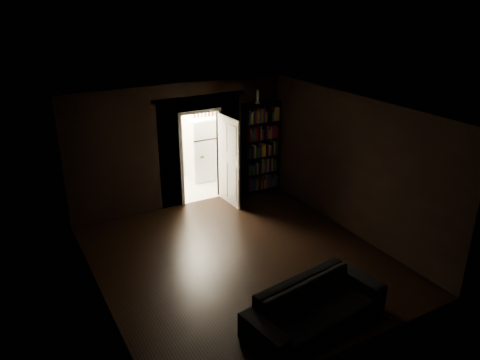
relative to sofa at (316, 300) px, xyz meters
name	(u,v)px	position (x,y,z in m)	size (l,w,h in m)	color
ground	(241,259)	(-0.08, 2.10, -0.43)	(5.50, 5.50, 0.00)	black
room_walls	(213,157)	(-0.09, 3.17, 1.25)	(5.02, 5.61, 2.84)	black
kitchen_alcove	(182,139)	(0.42, 5.97, 0.78)	(2.20, 1.80, 2.60)	beige
sofa	(316,300)	(0.00, 0.00, 0.00)	(2.22, 0.96, 0.86)	black
bookshelf	(261,148)	(1.92, 4.69, 0.67)	(0.90, 0.32, 2.20)	black
refrigerator	(202,148)	(1.02, 6.13, 0.40)	(0.74, 0.68, 1.65)	white
door	(229,161)	(0.91, 4.41, 0.60)	(0.85, 0.05, 2.05)	silver
figurine	(258,97)	(1.79, 4.65, 1.93)	(0.10, 0.10, 0.31)	white
bottles	(204,112)	(1.09, 6.10, 1.34)	(0.58, 0.07, 0.23)	black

